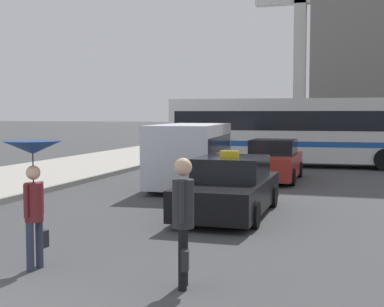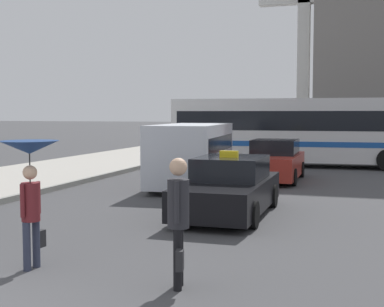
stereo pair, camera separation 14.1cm
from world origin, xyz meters
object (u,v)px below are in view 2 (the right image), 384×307
at_px(sedan_red, 274,162).
at_px(monument_cross, 304,30).
at_px(city_bus, 296,129).
at_px(pedestrian_with_umbrella, 30,170).
at_px(ambulance_van, 192,152).
at_px(pedestrian_man, 178,213).
at_px(taxi, 229,188).

xyz_separation_m(sedan_red, monument_cross, (-1.20, 22.50, 8.20)).
height_order(sedan_red, city_bus, city_bus).
distance_m(sedan_red, pedestrian_with_umbrella, 12.61).
relative_size(ambulance_van, pedestrian_man, 2.82).
xyz_separation_m(ambulance_van, pedestrian_with_umbrella, (0.42, -9.90, 0.41)).
bearing_deg(monument_cross, pedestrian_with_umbrella, -91.25).
bearing_deg(ambulance_van, pedestrian_man, 101.49).
relative_size(sedan_red, pedestrian_man, 2.25).
height_order(taxi, city_bus, city_bus).
xyz_separation_m(pedestrian_man, monument_cross, (-1.76, 35.13, 7.81)).
height_order(city_bus, monument_cross, monument_cross).
bearing_deg(pedestrian_man, ambulance_van, -176.07).
relative_size(taxi, monument_cross, 0.29).
height_order(sedan_red, pedestrian_man, pedestrian_man).
distance_m(ambulance_van, city_bus, 8.64).
distance_m(sedan_red, monument_cross, 23.98).
bearing_deg(taxi, ambulance_van, -62.36).
bearing_deg(pedestrian_man, pedestrian_with_umbrella, -106.97).
bearing_deg(monument_cross, sedan_red, -86.94).
xyz_separation_m(ambulance_van, monument_cross, (1.19, 25.02, 7.71)).
distance_m(taxi, city_bus, 12.79).
relative_size(sedan_red, monument_cross, 0.26).
height_order(taxi, pedestrian_man, pedestrian_man).
xyz_separation_m(city_bus, pedestrian_man, (0.43, -18.35, -0.67)).
bearing_deg(taxi, sedan_red, -90.30).
distance_m(taxi, pedestrian_man, 5.66).
height_order(sedan_red, ambulance_van, ambulance_van).
distance_m(sedan_red, city_bus, 5.81).
bearing_deg(city_bus, monument_cross, -177.48).
relative_size(taxi, city_bus, 0.39).
relative_size(sedan_red, ambulance_van, 0.80).
distance_m(city_bus, pedestrian_with_umbrella, 18.26).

